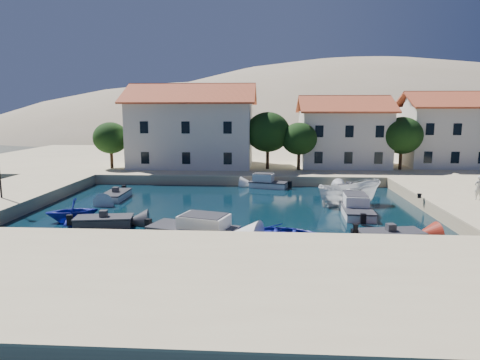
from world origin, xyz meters
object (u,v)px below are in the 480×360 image
cabin_cruiser_south (193,229)px  rowboat_south (280,241)px  building_left (193,125)px  building_mid (343,131)px  building_right (443,128)px  boat_east (349,205)px  pedestrian (479,188)px  cabin_cruiser_east (356,208)px

cabin_cruiser_south → rowboat_south: size_ratio=1.17×
building_left → cabin_cruiser_south: (4.42, -25.82, -5.46)m
building_mid → building_right: bearing=4.8°
boat_east → pedestrian: (9.23, -1.90, 1.92)m
building_right → pedestrian: building_right is taller
building_left → cabin_cruiser_east: 25.67m
boat_east → pedestrian: 9.62m
cabin_cruiser_east → building_mid: bearing=-3.8°
building_left → cabin_cruiser_east: building_left is taller
rowboat_south → boat_east: (5.90, 9.96, 0.00)m
building_right → boat_east: building_right is taller
building_left → building_right: building_left is taller
building_right → pedestrian: size_ratio=5.16×
building_left → building_mid: building_left is taller
rowboat_south → building_mid: bearing=-12.5°
building_mid → cabin_cruiser_east: 21.31m
cabin_cruiser_south → boat_east: bearing=57.1°
building_mid → boat_east: building_mid is taller
building_mid → cabin_cruiser_south: 30.43m
building_left → building_right: 30.07m
rowboat_south → boat_east: boat_east is taller
building_mid → pedestrian: (6.90, -19.32, -3.30)m
building_left → pedestrian: 31.17m
rowboat_south → cabin_cruiser_east: bearing=-36.7°
building_mid → cabin_cruiser_south: bearing=-116.9°
building_right → cabin_cruiser_east: size_ratio=1.84×
building_left → building_mid: 18.04m
building_mid → boat_east: 18.33m
building_mid → pedestrian: 20.78m
cabin_cruiser_east → pedestrian: size_ratio=2.80×
building_left → boat_east: 23.46m
pedestrian → cabin_cruiser_east: bearing=-2.7°
building_left → building_mid: (18.00, 1.00, -0.71)m
rowboat_south → pedestrian: (15.13, 8.06, 1.92)m
building_mid → cabin_cruiser_south: size_ratio=1.77×
cabin_cruiser_east → building_right: bearing=-30.8°
building_mid → building_right: (12.00, 1.00, 0.25)m
building_left → cabin_cruiser_east: bearing=-51.5°
pedestrian → cabin_cruiser_south: bearing=9.3°
building_right → cabin_cruiser_south: 38.12m
building_right → cabin_cruiser_east: bearing=-123.6°
cabin_cruiser_south → cabin_cruiser_east: (11.19, 6.18, -0.00)m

